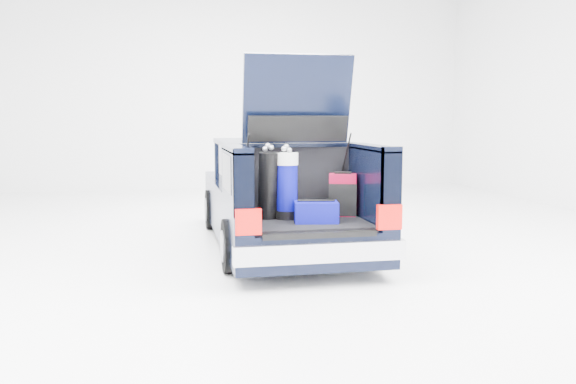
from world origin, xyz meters
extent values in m
plane|color=white|center=(0.00, 0.00, 0.00)|extent=(14.00, 14.00, 0.00)
cube|color=black|center=(0.00, 0.65, 0.50)|extent=(1.75, 3.00, 0.70)
cube|color=black|center=(0.00, 2.22, 0.40)|extent=(1.70, 0.30, 0.50)
cube|color=#B3B3BB|center=(0.00, 2.36, 0.33)|extent=(1.72, 0.10, 0.22)
cube|color=black|center=(0.00, 0.15, 1.12)|extent=(1.55, 1.95, 0.54)
cube|color=black|center=(0.00, 0.15, 1.41)|extent=(1.62, 2.05, 0.06)
cube|color=black|center=(0.00, -1.50, 0.35)|extent=(1.75, 1.30, 0.40)
cube|color=black|center=(0.00, -1.48, 0.57)|extent=(1.32, 1.18, 0.05)
cube|color=black|center=(-0.78, -1.50, 0.97)|extent=(0.20, 1.30, 0.85)
cube|color=black|center=(0.78, -1.50, 0.97)|extent=(0.20, 1.30, 0.85)
cube|color=black|center=(-0.78, -1.50, 1.41)|extent=(0.20, 1.30, 0.06)
cube|color=black|center=(0.78, -1.50, 1.41)|extent=(0.20, 1.30, 0.06)
cube|color=black|center=(0.00, -0.88, 0.97)|extent=(1.36, 0.08, 0.84)
cube|color=#B3B3BB|center=(0.00, -2.18, 0.38)|extent=(1.80, 0.12, 0.20)
cube|color=#B50B07|center=(-0.74, -2.15, 0.72)|extent=(0.26, 0.07, 0.26)
cube|color=#B50B07|center=(0.74, -2.15, 0.72)|extent=(0.26, 0.07, 0.26)
cube|color=black|center=(0.00, -2.15, 0.56)|extent=(1.20, 0.06, 0.06)
cube|color=black|center=(0.00, -1.05, 1.96)|extent=(1.28, 0.33, 1.03)
cube|color=black|center=(0.00, -1.01, 2.10)|extent=(0.95, 0.17, 0.54)
cylinder|color=black|center=(-0.82, 1.45, 0.31)|extent=(0.20, 0.62, 0.62)
cylinder|color=slate|center=(-0.82, 1.45, 0.31)|extent=(0.23, 0.36, 0.36)
cylinder|color=black|center=(0.82, 1.45, 0.31)|extent=(0.20, 0.62, 0.62)
cylinder|color=slate|center=(0.82, 1.45, 0.31)|extent=(0.23, 0.36, 0.36)
cylinder|color=black|center=(-0.82, -1.35, 0.31)|extent=(0.20, 0.62, 0.62)
cylinder|color=slate|center=(-0.82, -1.35, 0.31)|extent=(0.23, 0.36, 0.36)
cylinder|color=black|center=(0.82, -1.35, 0.31)|extent=(0.20, 0.62, 0.62)
cylinder|color=slate|center=(0.82, -1.35, 0.31)|extent=(0.23, 0.36, 0.36)
cube|color=maroon|center=(0.50, -1.26, 0.85)|extent=(0.36, 0.28, 0.49)
cube|color=black|center=(0.50, -1.26, 1.11)|extent=(0.20, 0.10, 0.03)
cube|color=black|center=(0.50, -1.36, 0.80)|extent=(0.31, 0.11, 0.38)
cylinder|color=black|center=(-0.39, -1.29, 0.98)|extent=(0.31, 0.35, 0.77)
cube|color=white|center=(-0.39, -1.19, 1.01)|extent=(0.09, 0.04, 0.27)
sphere|color=#99999E|center=(-0.42, -1.27, 1.39)|extent=(0.06, 0.06, 0.06)
sphere|color=#99999E|center=(-0.36, -1.31, 1.41)|extent=(0.06, 0.06, 0.06)
cylinder|color=black|center=(-0.18, -1.35, 0.65)|extent=(0.26, 0.26, 0.10)
cylinder|color=#050574|center=(-0.18, -1.35, 0.96)|extent=(0.24, 0.24, 0.54)
cylinder|color=white|center=(-0.18, -1.35, 1.28)|extent=(0.26, 0.26, 0.14)
sphere|color=#99999E|center=(-0.16, -1.33, 1.38)|extent=(0.06, 0.06, 0.06)
sphere|color=#99999E|center=(-0.18, -1.31, 1.42)|extent=(0.06, 0.06, 0.06)
cube|color=#050574|center=(0.09, -1.63, 0.71)|extent=(0.52, 0.39, 0.23)
cylinder|color=black|center=(0.09, -1.63, 0.84)|extent=(0.41, 0.09, 0.02)
camera|label=1|loc=(-1.54, -8.07, 1.75)|focal=38.00mm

